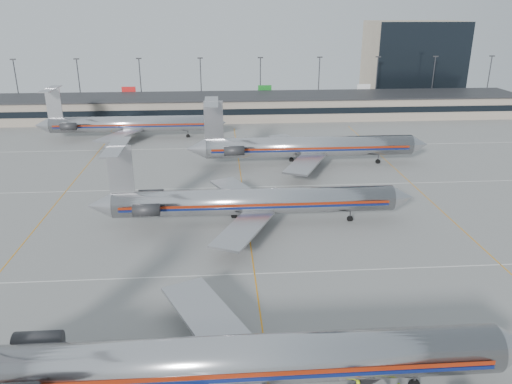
{
  "coord_description": "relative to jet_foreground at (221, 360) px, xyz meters",
  "views": [
    {
      "loc": [
        -3.6,
        -41.33,
        29.39
      ],
      "look_at": [
        1.3,
        25.36,
        4.5
      ],
      "focal_mm": 35.0,
      "sensor_mm": 36.0,
      "label": 1
    }
  ],
  "objects": [
    {
      "name": "apron_markings",
      "position": [
        4.0,
        19.64,
        -3.72
      ],
      "size": [
        160.0,
        0.15,
        0.02
      ],
      "primitive_type": "cube",
      "color": "silver",
      "rests_on": "ground"
    },
    {
      "name": "jet_foreground",
      "position": [
        0.0,
        0.0,
        0.0
      ],
      "size": [
        49.1,
        28.91,
        12.85
      ],
      "color": "#BBBBC0",
      "rests_on": "ground"
    },
    {
      "name": "jet_third_row",
      "position": [
        16.81,
        61.68,
        0.06
      ],
      "size": [
        47.72,
        29.35,
        13.05
      ],
      "color": "#BBBBC0",
      "rests_on": "ground"
    },
    {
      "name": "light_mast_row",
      "position": [
        4.0,
        121.64,
        4.85
      ],
      "size": [
        163.6,
        0.4,
        15.28
      ],
      "color": "#38383D",
      "rests_on": "ground"
    },
    {
      "name": "distant_building",
      "position": [
        66.0,
        137.64,
        8.77
      ],
      "size": [
        30.0,
        20.0,
        25.0
      ],
      "primitive_type": "cube",
      "color": "tan",
      "rests_on": "ground"
    },
    {
      "name": "jet_back_row",
      "position": [
        -21.17,
        85.69,
        -0.2
      ],
      "size": [
        44.48,
        27.36,
        12.16
      ],
      "color": "#BBBBC0",
      "rests_on": "ground"
    },
    {
      "name": "terminal",
      "position": [
        4.0,
        107.61,
        -0.57
      ],
      "size": [
        162.0,
        17.0,
        6.25
      ],
      "color": "gray",
      "rests_on": "ground"
    },
    {
      "name": "jet_second_row",
      "position": [
        4.12,
        33.93,
        -0.2
      ],
      "size": [
        46.42,
        27.33,
        12.15
      ],
      "color": "#BBBBC0",
      "rests_on": "ground"
    },
    {
      "name": "ground",
      "position": [
        4.0,
        9.64,
        -3.73
      ],
      "size": [
        260.0,
        260.0,
        0.0
      ],
      "primitive_type": "plane",
      "color": "gray",
      "rests_on": "ground"
    }
  ]
}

